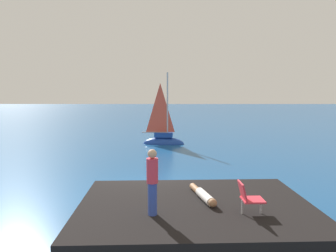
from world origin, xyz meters
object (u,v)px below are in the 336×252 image
at_px(person_standing, 151,180).
at_px(beach_chair, 247,196).
at_px(sailboat_near, 162,140).
at_px(person_sunbather, 202,195).

distance_m(person_standing, beach_chair, 2.38).
bearing_deg(beach_chair, sailboat_near, 96.40).
relative_size(person_sunbather, person_standing, 1.07).
height_order(sailboat_near, beach_chair, sailboat_near).
bearing_deg(beach_chair, person_sunbather, 131.88).
bearing_deg(sailboat_near, person_standing, -85.34).
bearing_deg(person_standing, person_sunbather, 35.88).
xyz_separation_m(sailboat_near, person_sunbather, (1.33, -14.46, 0.75)).
relative_size(sailboat_near, beach_chair, 7.26).
distance_m(sailboat_near, person_standing, 15.62).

